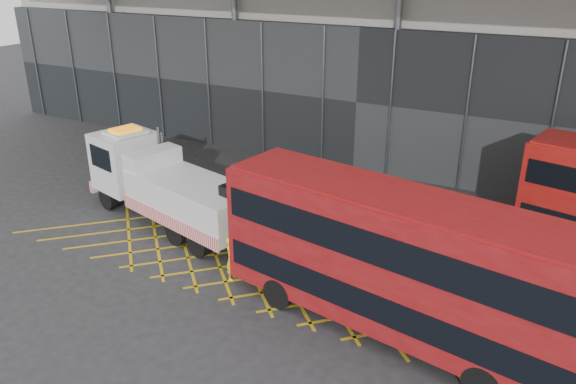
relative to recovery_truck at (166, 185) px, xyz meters
The scene contains 6 objects.
ground_plane 3.55m from the recovery_truck, 14.05° to the right, with size 120.00×120.00×0.00m, color #262729.
road_markings 6.45m from the recovery_truck, ahead, with size 23.16×7.16×0.01m.
construction_building 19.65m from the recovery_truck, 74.63° to the left, with size 55.00×23.97×18.00m.
recovery_truck is the anchor object (origin of this frame).
bus_towed 12.26m from the recovery_truck, 14.36° to the right, with size 12.24×4.75×4.87m.
worker 6.19m from the recovery_truck, 27.04° to the right, with size 0.64×0.42×1.75m, color yellow.
Camera 1 is at (13.25, -17.41, 11.41)m, focal length 35.00 mm.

